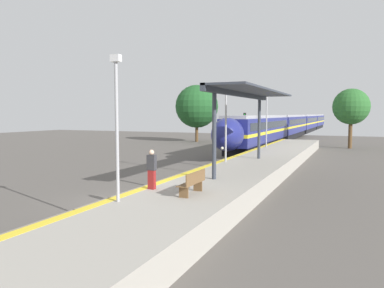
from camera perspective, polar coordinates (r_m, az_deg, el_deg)
The scene contains 14 objects.
ground_plane at distance 17.77m, azimuth -10.75°, elevation -8.70°, with size 120.00×120.00×0.00m, color #56514C.
rail_left at distance 18.16m, azimuth -12.65°, elevation -8.20°, with size 0.08×90.00×0.15m, color slate.
rail_right at distance 17.36m, azimuth -8.77°, elevation -8.73°, with size 0.08×90.00×0.15m, color slate.
train at distance 72.19m, azimuth 15.84°, elevation 2.99°, with size 2.80×86.77×3.91m.
platform_right at distance 15.88m, azimuth 0.67°, elevation -8.38°, with size 4.28×64.00×1.00m.
platform_bench at distance 14.32m, azimuth 0.17°, elevation -5.82°, with size 0.44×1.79×0.89m.
person_waiting at distance 15.37m, azimuth -6.16°, elevation -3.79°, with size 0.36×0.22×1.62m.
railway_signal at distance 45.84m, azimuth 8.02°, elevation 2.70°, with size 0.28×0.28×4.20m.
lamppost_near at distance 13.18m, azimuth -11.40°, elevation 3.89°, with size 0.36×0.20×5.09m.
lamppost_mid at distance 23.87m, azimuth 5.19°, elevation 4.24°, with size 0.36×0.20×5.09m.
lamppost_far at distance 35.31m, azimuth 11.30°, elevation 4.28°, with size 0.36×0.20×5.09m.
station_canopy at distance 21.62m, azimuth 8.99°, elevation 7.31°, with size 2.02×11.90×4.41m.
background_tree_left at distance 54.58m, azimuth 0.73°, elevation 5.75°, with size 6.22×6.22×8.27m.
background_tree_right at distance 47.78m, azimuth 23.09°, elevation 5.24°, with size 4.20×4.20×7.03m.
Camera 1 is at (9.81, -14.25, 4.06)m, focal length 35.00 mm.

